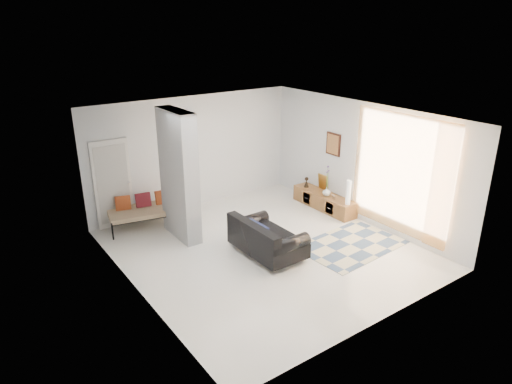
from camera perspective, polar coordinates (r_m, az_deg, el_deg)
floor at (r=9.60m, az=1.15°, el=-7.16°), size 6.00×6.00×0.00m
ceiling at (r=8.64m, az=1.28°, el=9.45°), size 6.00×6.00×0.00m
wall_back at (r=11.45m, az=-7.80°, el=4.91°), size 6.00×0.00×6.00m
wall_front at (r=7.05m, az=15.98°, el=-6.18°), size 6.00×0.00×6.00m
wall_left at (r=7.82m, az=-15.22°, el=-3.35°), size 0.00×6.00×6.00m
wall_right at (r=10.81m, az=13.02°, el=3.60°), size 0.00×6.00×6.00m
partition_column at (r=9.79m, az=-9.61°, el=2.04°), size 0.35×1.20×2.80m
hallway_door at (r=10.77m, az=-17.49°, el=0.96°), size 0.85×0.06×2.04m
curtain at (r=10.05m, az=17.57°, el=2.14°), size 0.00×2.55×2.55m
wall_art at (r=11.31m, az=9.64°, el=5.92°), size 0.04×0.45×0.55m
media_console at (r=11.63m, az=8.51°, el=-1.10°), size 0.45×1.88×0.80m
loveseat at (r=9.23m, az=1.15°, el=-5.89°), size 0.96×1.62×0.76m
daybed at (r=10.79m, az=-12.95°, el=-2.03°), size 2.10×1.21×0.77m
area_rug at (r=9.97m, az=11.74°, el=-6.46°), size 2.27×1.59×0.01m
cylinder_lamp at (r=10.92m, az=11.48°, el=-0.02°), size 0.11×0.11×0.59m
bronze_figurine at (r=11.91m, az=6.33°, el=1.23°), size 0.14×0.14×0.27m
vase at (r=11.41m, az=8.81°, el=0.07°), size 0.23×0.23×0.21m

